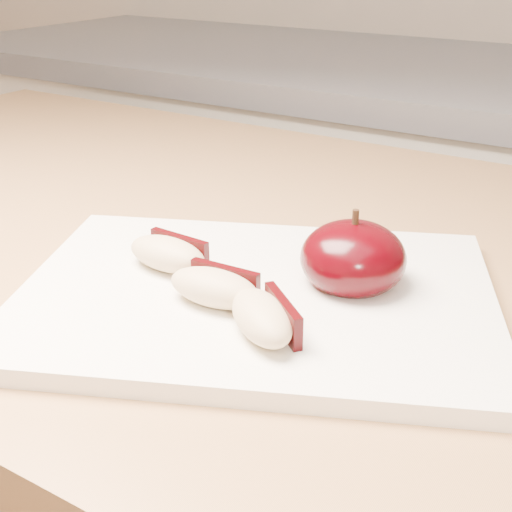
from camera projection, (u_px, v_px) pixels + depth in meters
The scene contains 5 objects.
cutting_board at pixel (256, 297), 0.50m from camera, with size 0.33×0.24×0.01m, color white.
apple_half at pixel (353, 258), 0.50m from camera, with size 0.08×0.08×0.06m.
apple_wedge_a at pixel (169, 253), 0.52m from camera, with size 0.07×0.04×0.02m.
apple_wedge_b at pixel (215, 287), 0.47m from camera, with size 0.07×0.04×0.02m.
apple_wedge_c at pixel (264, 317), 0.43m from camera, with size 0.07×0.07×0.02m.
Camera 1 is at (0.15, 0.01, 1.14)m, focal length 50.00 mm.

